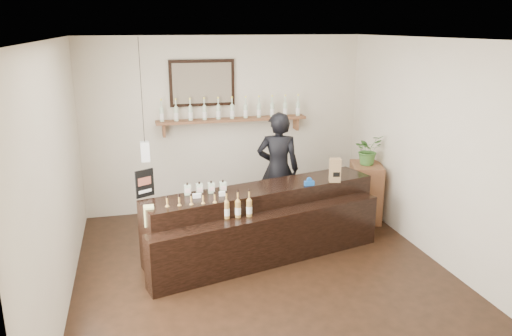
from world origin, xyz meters
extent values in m
plane|color=black|center=(0.00, 0.00, 0.00)|extent=(5.00, 5.00, 0.00)
plane|color=beige|center=(0.00, 2.50, 1.40)|extent=(4.50, 0.00, 4.50)
plane|color=beige|center=(0.00, -2.50, 1.40)|extent=(4.50, 0.00, 4.50)
plane|color=beige|center=(-2.25, 0.00, 1.40)|extent=(0.00, 5.00, 5.00)
plane|color=beige|center=(2.25, 0.00, 1.40)|extent=(0.00, 5.00, 5.00)
plane|color=white|center=(0.00, 0.00, 2.80)|extent=(5.00, 5.00, 0.00)
cube|color=brown|center=(0.10, 2.37, 1.50)|extent=(2.40, 0.25, 0.04)
cube|color=brown|center=(-0.98, 2.40, 1.38)|extent=(0.04, 0.20, 0.20)
cube|color=brown|center=(1.18, 2.40, 1.38)|extent=(0.04, 0.20, 0.20)
cube|color=black|center=(-0.35, 2.47, 2.08)|extent=(1.02, 0.04, 0.72)
cube|color=#463A2D|center=(-0.35, 2.44, 2.08)|extent=(0.92, 0.01, 0.62)
cube|color=white|center=(-1.30, 1.60, 1.25)|extent=(0.12, 0.12, 0.28)
cylinder|color=black|center=(-1.30, 1.60, 2.09)|extent=(0.01, 0.01, 1.41)
cylinder|color=beige|center=(-1.00, 2.37, 1.62)|extent=(0.07, 0.07, 0.20)
cone|color=beige|center=(-1.00, 2.37, 1.75)|extent=(0.07, 0.07, 0.05)
cylinder|color=beige|center=(-1.00, 2.37, 1.81)|extent=(0.02, 0.02, 0.07)
cylinder|color=yellow|center=(-1.00, 2.37, 1.86)|extent=(0.03, 0.03, 0.02)
cylinder|color=white|center=(-1.00, 2.37, 1.60)|extent=(0.07, 0.07, 0.09)
cylinder|color=beige|center=(-0.78, 2.37, 1.62)|extent=(0.07, 0.07, 0.20)
cone|color=beige|center=(-0.78, 2.37, 1.75)|extent=(0.07, 0.07, 0.05)
cylinder|color=beige|center=(-0.78, 2.37, 1.81)|extent=(0.02, 0.02, 0.07)
cylinder|color=yellow|center=(-0.78, 2.37, 1.86)|extent=(0.03, 0.03, 0.02)
cylinder|color=white|center=(-0.78, 2.37, 1.60)|extent=(0.07, 0.07, 0.09)
cylinder|color=beige|center=(-0.56, 2.37, 1.62)|extent=(0.07, 0.07, 0.20)
cone|color=beige|center=(-0.56, 2.37, 1.75)|extent=(0.07, 0.07, 0.05)
cylinder|color=beige|center=(-0.56, 2.37, 1.81)|extent=(0.02, 0.02, 0.07)
cylinder|color=yellow|center=(-0.56, 2.37, 1.86)|extent=(0.03, 0.03, 0.02)
cylinder|color=white|center=(-0.56, 2.37, 1.60)|extent=(0.07, 0.07, 0.09)
cylinder|color=beige|center=(-0.34, 2.37, 1.62)|extent=(0.07, 0.07, 0.20)
cone|color=beige|center=(-0.34, 2.37, 1.75)|extent=(0.07, 0.07, 0.05)
cylinder|color=beige|center=(-0.34, 2.37, 1.81)|extent=(0.02, 0.02, 0.07)
cylinder|color=yellow|center=(-0.34, 2.37, 1.86)|extent=(0.03, 0.03, 0.02)
cylinder|color=white|center=(-0.34, 2.37, 1.60)|extent=(0.07, 0.07, 0.09)
cylinder|color=beige|center=(-0.12, 2.37, 1.62)|extent=(0.07, 0.07, 0.20)
cone|color=beige|center=(-0.12, 2.37, 1.75)|extent=(0.07, 0.07, 0.05)
cylinder|color=beige|center=(-0.12, 2.37, 1.81)|extent=(0.02, 0.02, 0.07)
cylinder|color=yellow|center=(-0.12, 2.37, 1.86)|extent=(0.03, 0.03, 0.02)
cylinder|color=white|center=(-0.12, 2.37, 1.60)|extent=(0.07, 0.07, 0.09)
cylinder|color=beige|center=(0.10, 2.37, 1.62)|extent=(0.07, 0.07, 0.20)
cone|color=beige|center=(0.10, 2.37, 1.75)|extent=(0.07, 0.07, 0.05)
cylinder|color=beige|center=(0.10, 2.37, 1.81)|extent=(0.02, 0.02, 0.07)
cylinder|color=yellow|center=(0.10, 2.37, 1.86)|extent=(0.03, 0.03, 0.02)
cylinder|color=white|center=(0.10, 2.37, 1.60)|extent=(0.07, 0.07, 0.09)
cylinder|color=beige|center=(0.32, 2.37, 1.62)|extent=(0.07, 0.07, 0.20)
cone|color=beige|center=(0.32, 2.37, 1.75)|extent=(0.07, 0.07, 0.05)
cylinder|color=beige|center=(0.32, 2.37, 1.81)|extent=(0.02, 0.02, 0.07)
cylinder|color=yellow|center=(0.32, 2.37, 1.86)|extent=(0.03, 0.03, 0.02)
cylinder|color=white|center=(0.32, 2.37, 1.60)|extent=(0.07, 0.07, 0.09)
cylinder|color=beige|center=(0.54, 2.37, 1.62)|extent=(0.07, 0.07, 0.20)
cone|color=beige|center=(0.54, 2.37, 1.75)|extent=(0.07, 0.07, 0.05)
cylinder|color=beige|center=(0.54, 2.37, 1.81)|extent=(0.02, 0.02, 0.07)
cylinder|color=yellow|center=(0.54, 2.37, 1.86)|extent=(0.03, 0.03, 0.02)
cylinder|color=white|center=(0.54, 2.37, 1.60)|extent=(0.07, 0.07, 0.09)
cylinder|color=beige|center=(0.76, 2.37, 1.62)|extent=(0.07, 0.07, 0.20)
cone|color=beige|center=(0.76, 2.37, 1.75)|extent=(0.07, 0.07, 0.05)
cylinder|color=beige|center=(0.76, 2.37, 1.81)|extent=(0.02, 0.02, 0.07)
cylinder|color=yellow|center=(0.76, 2.37, 1.86)|extent=(0.03, 0.03, 0.02)
cylinder|color=white|center=(0.76, 2.37, 1.60)|extent=(0.07, 0.07, 0.09)
cylinder|color=beige|center=(0.98, 2.37, 1.62)|extent=(0.07, 0.07, 0.20)
cone|color=beige|center=(0.98, 2.37, 1.75)|extent=(0.07, 0.07, 0.05)
cylinder|color=beige|center=(0.98, 2.37, 1.81)|extent=(0.02, 0.02, 0.07)
cylinder|color=yellow|center=(0.98, 2.37, 1.86)|extent=(0.03, 0.03, 0.02)
cylinder|color=white|center=(0.98, 2.37, 1.60)|extent=(0.07, 0.07, 0.09)
cylinder|color=beige|center=(1.20, 2.37, 1.62)|extent=(0.07, 0.07, 0.20)
cone|color=beige|center=(1.20, 2.37, 1.75)|extent=(0.07, 0.07, 0.05)
cylinder|color=beige|center=(1.20, 2.37, 1.81)|extent=(0.02, 0.02, 0.07)
cylinder|color=yellow|center=(1.20, 2.37, 1.86)|extent=(0.03, 0.03, 0.02)
cylinder|color=white|center=(1.20, 2.37, 1.60)|extent=(0.07, 0.07, 0.09)
cube|color=black|center=(0.16, 0.70, 0.45)|extent=(3.24, 1.34, 0.89)
cube|color=black|center=(0.16, 0.28, 0.34)|extent=(3.17, 1.06, 0.68)
cube|color=white|center=(-0.74, 0.49, 0.92)|extent=(0.10, 0.04, 0.05)
cube|color=white|center=(-0.41, 0.49, 0.92)|extent=(0.10, 0.04, 0.05)
cube|color=#DBDF88|center=(-1.33, 0.28, 0.74)|extent=(0.12, 0.12, 0.12)
cube|color=#DBDF88|center=(-1.33, 0.28, 0.86)|extent=(0.12, 0.12, 0.12)
cube|color=beige|center=(-0.83, 0.65, 0.96)|extent=(0.08, 0.08, 0.13)
cube|color=beige|center=(-0.83, 0.61, 0.96)|extent=(0.07, 0.00, 0.06)
cylinder|color=black|center=(-0.83, 0.65, 1.03)|extent=(0.02, 0.02, 0.03)
cube|color=beige|center=(-0.68, 0.65, 0.96)|extent=(0.08, 0.08, 0.13)
cube|color=beige|center=(-0.68, 0.61, 0.96)|extent=(0.07, 0.00, 0.06)
cylinder|color=black|center=(-0.68, 0.65, 1.03)|extent=(0.02, 0.02, 0.03)
cube|color=beige|center=(-0.53, 0.65, 0.96)|extent=(0.08, 0.08, 0.13)
cube|color=beige|center=(-0.53, 0.61, 0.96)|extent=(0.07, 0.00, 0.06)
cylinder|color=black|center=(-0.53, 0.65, 1.03)|extent=(0.02, 0.02, 0.03)
cube|color=beige|center=(-0.38, 0.65, 0.96)|extent=(0.08, 0.08, 0.13)
cube|color=beige|center=(-0.38, 0.61, 0.96)|extent=(0.07, 0.00, 0.06)
cylinder|color=black|center=(-0.38, 0.65, 1.03)|extent=(0.02, 0.02, 0.03)
cylinder|color=#A77B38|center=(-1.11, 0.28, 0.78)|extent=(0.07, 0.07, 0.20)
cone|color=#A77B38|center=(-1.11, 0.28, 0.91)|extent=(0.07, 0.07, 0.05)
cylinder|color=#A77B38|center=(-1.11, 0.28, 0.97)|extent=(0.02, 0.02, 0.07)
cylinder|color=black|center=(-1.11, 0.28, 1.01)|extent=(0.03, 0.03, 0.02)
cylinder|color=white|center=(-1.11, 0.28, 0.76)|extent=(0.07, 0.07, 0.09)
cylinder|color=#A77B38|center=(-0.97, 0.28, 0.78)|extent=(0.07, 0.07, 0.20)
cone|color=#A77B38|center=(-0.97, 0.28, 0.91)|extent=(0.07, 0.07, 0.05)
cylinder|color=#A77B38|center=(-0.97, 0.28, 0.97)|extent=(0.02, 0.02, 0.07)
cylinder|color=black|center=(-0.97, 0.28, 1.01)|extent=(0.03, 0.03, 0.02)
cylinder|color=white|center=(-0.97, 0.28, 0.76)|extent=(0.07, 0.07, 0.09)
cylinder|color=#A77B38|center=(-0.83, 0.28, 0.78)|extent=(0.07, 0.07, 0.20)
cone|color=#A77B38|center=(-0.83, 0.28, 0.91)|extent=(0.07, 0.07, 0.05)
cylinder|color=#A77B38|center=(-0.83, 0.28, 0.97)|extent=(0.02, 0.02, 0.07)
cylinder|color=black|center=(-0.83, 0.28, 1.01)|extent=(0.03, 0.03, 0.02)
cylinder|color=white|center=(-0.83, 0.28, 0.76)|extent=(0.07, 0.07, 0.09)
cylinder|color=#A77B38|center=(-0.69, 0.28, 0.78)|extent=(0.07, 0.07, 0.20)
cone|color=#A77B38|center=(-0.69, 0.28, 0.91)|extent=(0.07, 0.07, 0.05)
cylinder|color=#A77B38|center=(-0.69, 0.28, 0.97)|extent=(0.02, 0.02, 0.07)
cylinder|color=black|center=(-0.69, 0.28, 1.01)|extent=(0.03, 0.03, 0.02)
cylinder|color=white|center=(-0.69, 0.28, 0.76)|extent=(0.07, 0.07, 0.09)
cylinder|color=#A77B38|center=(-0.55, 0.28, 0.78)|extent=(0.07, 0.07, 0.20)
cone|color=#A77B38|center=(-0.55, 0.28, 0.91)|extent=(0.07, 0.07, 0.05)
cylinder|color=#A77B38|center=(-0.55, 0.28, 0.97)|extent=(0.02, 0.02, 0.07)
cylinder|color=black|center=(-0.55, 0.28, 1.01)|extent=(0.03, 0.03, 0.02)
cylinder|color=white|center=(-0.55, 0.28, 0.76)|extent=(0.07, 0.07, 0.09)
cylinder|color=#A77B38|center=(-0.41, 0.28, 0.78)|extent=(0.07, 0.07, 0.20)
cone|color=#A77B38|center=(-0.41, 0.28, 0.91)|extent=(0.07, 0.07, 0.05)
cylinder|color=#A77B38|center=(-0.41, 0.28, 0.97)|extent=(0.02, 0.02, 0.07)
cylinder|color=black|center=(-0.41, 0.28, 1.01)|extent=(0.03, 0.03, 0.02)
cylinder|color=white|center=(-0.41, 0.28, 0.76)|extent=(0.07, 0.07, 0.09)
cylinder|color=#A77B38|center=(-0.27, 0.28, 0.78)|extent=(0.07, 0.07, 0.20)
cone|color=#A77B38|center=(-0.27, 0.28, 0.91)|extent=(0.07, 0.07, 0.05)
cylinder|color=#A77B38|center=(-0.27, 0.28, 0.97)|extent=(0.02, 0.02, 0.07)
cylinder|color=black|center=(-0.27, 0.28, 1.01)|extent=(0.03, 0.03, 0.02)
cylinder|color=white|center=(-0.27, 0.28, 0.76)|extent=(0.07, 0.07, 0.09)
cylinder|color=#A77B38|center=(-0.13, 0.28, 0.78)|extent=(0.07, 0.07, 0.20)
cone|color=#A77B38|center=(-0.13, 0.28, 0.91)|extent=(0.07, 0.07, 0.05)
cylinder|color=#A77B38|center=(-0.13, 0.28, 0.97)|extent=(0.02, 0.02, 0.07)
cylinder|color=black|center=(-0.13, 0.28, 1.01)|extent=(0.03, 0.03, 0.02)
cylinder|color=white|center=(-0.13, 0.28, 0.76)|extent=(0.07, 0.07, 0.09)
cube|color=black|center=(-1.35, 0.69, 1.07)|extent=(0.23, 0.14, 0.35)
cube|color=#994C37|center=(-1.35, 0.68, 1.10)|extent=(0.16, 0.09, 0.10)
cube|color=white|center=(-1.35, 0.68, 0.97)|extent=(0.16, 0.09, 0.04)
cube|color=olive|center=(1.17, 0.70, 1.06)|extent=(0.17, 0.14, 0.32)
cube|color=black|center=(1.17, 0.64, 1.01)|extent=(0.09, 0.02, 0.06)
cube|color=#1750A2|center=(0.78, 0.62, 0.92)|extent=(0.13, 0.06, 0.06)
cylinder|color=#1750A2|center=(0.78, 0.62, 0.97)|extent=(0.07, 0.03, 0.07)
cube|color=brown|center=(2.00, 1.39, 0.45)|extent=(0.61, 0.72, 0.89)
imported|color=#3D6D2B|center=(2.00, 1.39, 1.12)|extent=(0.50, 0.46, 0.46)
imported|color=black|center=(0.62, 1.55, 0.98)|extent=(0.82, 0.65, 1.96)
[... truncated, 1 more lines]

